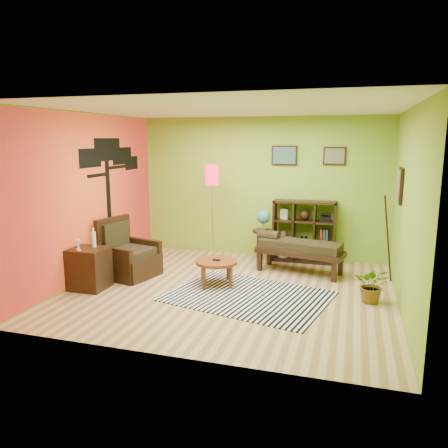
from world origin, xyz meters
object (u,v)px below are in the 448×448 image
(armchair, at_px, (127,258))
(globe_table, at_px, (263,223))
(bench, at_px, (298,248))
(floor_lamp, at_px, (212,184))
(potted_plant, at_px, (372,289))
(coffee_table, at_px, (216,264))
(cube_shelf, at_px, (305,231))
(side_cabinet, at_px, (89,268))

(armchair, distance_m, globe_table, 2.66)
(armchair, height_order, bench, armchair)
(armchair, relative_size, bench, 0.63)
(floor_lamp, relative_size, potted_plant, 3.47)
(coffee_table, xyz_separation_m, cube_shelf, (1.21, 1.84, 0.24))
(cube_shelf, relative_size, potted_plant, 2.21)
(armchair, distance_m, potted_plant, 4.09)
(floor_lamp, bearing_deg, armchair, -130.58)
(coffee_table, xyz_separation_m, armchair, (-1.66, 0.05, -0.05))
(armchair, height_order, side_cabinet, armchair)
(side_cabinet, relative_size, floor_lamp, 0.52)
(cube_shelf, bearing_deg, armchair, -147.98)
(cube_shelf, bearing_deg, potted_plant, -57.87)
(side_cabinet, bearing_deg, coffee_table, 21.30)
(armchair, xyz_separation_m, globe_table, (2.10, 1.57, 0.46))
(side_cabinet, xyz_separation_m, bench, (3.08, 1.82, 0.12))
(coffee_table, distance_m, armchair, 1.66)
(coffee_table, bearing_deg, potted_plant, -2.10)
(globe_table, relative_size, cube_shelf, 0.85)
(cube_shelf, xyz_separation_m, potted_plant, (1.21, -1.93, -0.39))
(side_cabinet, height_order, potted_plant, side_cabinet)
(side_cabinet, bearing_deg, floor_lamp, 56.85)
(coffee_table, height_order, side_cabinet, side_cabinet)
(globe_table, relative_size, potted_plant, 1.88)
(bench, bearing_deg, cube_shelf, 87.41)
(cube_shelf, height_order, potted_plant, cube_shelf)
(cube_shelf, distance_m, bench, 0.78)
(coffee_table, height_order, bench, bench)
(armchair, relative_size, side_cabinet, 1.04)
(globe_table, xyz_separation_m, potted_plant, (1.99, -1.71, -0.56))
(bench, bearing_deg, side_cabinet, -149.44)
(armchair, bearing_deg, cube_shelf, 32.02)
(potted_plant, bearing_deg, bench, 136.89)
(coffee_table, height_order, potted_plant, coffee_table)
(cube_shelf, xyz_separation_m, bench, (-0.03, -0.76, -0.14))
(floor_lamp, bearing_deg, cube_shelf, 15.07)
(floor_lamp, distance_m, cube_shelf, 2.02)
(globe_table, bearing_deg, bench, -36.04)
(potted_plant, bearing_deg, armchair, 178.12)
(armchair, height_order, cube_shelf, cube_shelf)
(side_cabinet, height_order, floor_lamp, floor_lamp)
(side_cabinet, relative_size, globe_table, 0.96)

